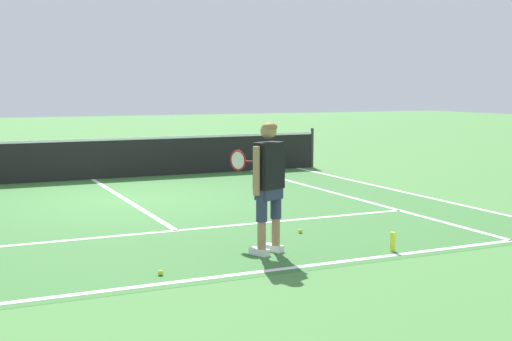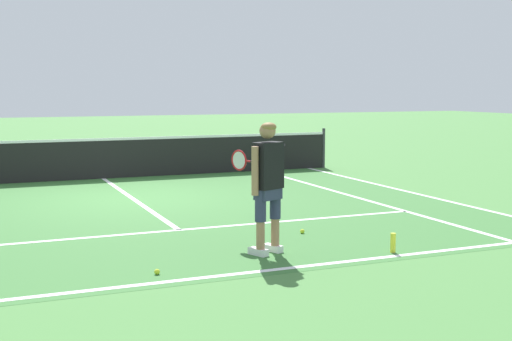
# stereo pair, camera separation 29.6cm
# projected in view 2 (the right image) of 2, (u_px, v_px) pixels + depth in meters

# --- Properties ---
(ground_plane) EXTENTS (80.00, 80.00, 0.00)m
(ground_plane) POSITION_uv_depth(u_px,v_px,m) (131.00, 198.00, 13.31)
(ground_plane) COLOR #477F3D
(court_inner_surface) EXTENTS (10.98, 9.43, 0.00)m
(court_inner_surface) POSITION_uv_depth(u_px,v_px,m) (149.00, 210.00, 12.00)
(court_inner_surface) COLOR #387033
(court_inner_surface) RESTS_ON ground
(line_baseline) EXTENTS (10.98, 0.10, 0.01)m
(line_baseline) POSITION_uv_depth(u_px,v_px,m) (242.00, 273.00, 7.87)
(line_baseline) COLOR white
(line_baseline) RESTS_ON ground
(line_service) EXTENTS (8.23, 0.10, 0.01)m
(line_service) POSITION_uv_depth(u_px,v_px,m) (179.00, 230.00, 10.27)
(line_service) COLOR white
(line_service) RESTS_ON ground
(line_centre_service) EXTENTS (0.10, 6.40, 0.01)m
(line_centre_service) POSITION_uv_depth(u_px,v_px,m) (133.00, 199.00, 13.20)
(line_centre_service) COLOR white
(line_centre_service) RESTS_ON ground
(line_singles_right) EXTENTS (0.10, 9.03, 0.01)m
(line_singles_right) POSITION_uv_depth(u_px,v_px,m) (350.00, 196.00, 13.58)
(line_singles_right) COLOR white
(line_singles_right) RESTS_ON ground
(line_doubles_right) EXTENTS (0.10, 9.03, 0.01)m
(line_doubles_right) POSITION_uv_depth(u_px,v_px,m) (407.00, 192.00, 14.10)
(line_doubles_right) COLOR white
(line_doubles_right) RESTS_ON ground
(tennis_net) EXTENTS (11.96, 0.08, 1.07)m
(tennis_net) POSITION_uv_depth(u_px,v_px,m) (103.00, 158.00, 16.07)
(tennis_net) COLOR #333338
(tennis_net) RESTS_ON ground
(tennis_player) EXTENTS (0.57, 1.23, 1.71)m
(tennis_player) POSITION_uv_depth(u_px,v_px,m) (267.00, 178.00, 8.71)
(tennis_player) COLOR white
(tennis_player) RESTS_ON ground
(tennis_ball_near_feet) EXTENTS (0.07, 0.07, 0.07)m
(tennis_ball_near_feet) POSITION_uv_depth(u_px,v_px,m) (157.00, 272.00, 7.82)
(tennis_ball_near_feet) COLOR #CCE02D
(tennis_ball_near_feet) RESTS_ON ground
(tennis_ball_by_baseline) EXTENTS (0.07, 0.07, 0.07)m
(tennis_ball_by_baseline) POSITION_uv_depth(u_px,v_px,m) (302.00, 231.00, 10.04)
(tennis_ball_by_baseline) COLOR #CCE02D
(tennis_ball_by_baseline) RESTS_ON ground
(water_bottle) EXTENTS (0.07, 0.07, 0.26)m
(water_bottle) POSITION_uv_depth(u_px,v_px,m) (393.00, 243.00, 8.86)
(water_bottle) COLOR yellow
(water_bottle) RESTS_ON ground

